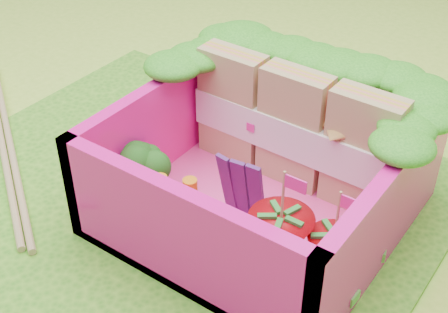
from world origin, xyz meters
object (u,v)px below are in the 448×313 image
sandwich_stack (295,129)px  strawberry_left (280,242)px  strawberry_right (332,256)px  chopsticks (5,138)px  bento_box (262,168)px  broccoli (142,165)px

sandwich_stack → strawberry_left: size_ratio=2.12×
sandwich_stack → strawberry_right: 0.74m
strawberry_left → chopsticks: bearing=-179.5°
bento_box → broccoli: bento_box is taller
strawberry_left → chopsticks: 1.85m
broccoli → strawberry_left: size_ratio=0.62×
sandwich_stack → strawberry_left: sandwich_stack is taller
strawberry_right → chopsticks: bearing=-177.4°
broccoli → chopsticks: broccoli is taller
sandwich_stack → chopsticks: sandwich_stack is taller
strawberry_left → strawberry_right: 0.23m
sandwich_stack → broccoli: (-0.53, -0.55, -0.12)m
strawberry_left → chopsticks: size_ratio=0.30×
bento_box → broccoli: size_ratio=4.01×
bento_box → strawberry_right: 0.56m
strawberry_right → chopsticks: strawberry_right is taller
bento_box → sandwich_stack: (0.01, 0.28, 0.08)m
strawberry_right → chopsticks: size_ratio=0.27×
sandwich_stack → strawberry_right: (0.49, -0.51, -0.18)m
bento_box → chopsticks: (-1.55, -0.33, -0.26)m
sandwich_stack → strawberry_right: sandwich_stack is taller
sandwich_stack → broccoli: sandwich_stack is taller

